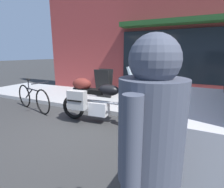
% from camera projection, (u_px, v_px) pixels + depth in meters
% --- Properties ---
extents(ground_plane, '(80.00, 80.00, 0.00)m').
position_uv_depth(ground_plane, '(82.00, 128.00, 3.95)').
color(ground_plane, '#2E2E2E').
extents(touring_motorcycle, '(2.18, 0.76, 1.39)m').
position_uv_depth(touring_motorcycle, '(95.00, 99.00, 4.16)').
color(touring_motorcycle, black).
rests_on(touring_motorcycle, ground_plane).
extents(parked_bicycle, '(1.76, 0.61, 0.95)m').
position_uv_depth(parked_bicycle, '(33.00, 98.00, 5.15)').
color(parked_bicycle, black).
rests_on(parked_bicycle, ground_plane).
extents(pedestrian_walking, '(0.44, 0.55, 1.75)m').
position_uv_depth(pedestrian_walking, '(150.00, 146.00, 1.04)').
color(pedestrian_walking, '#252525').
rests_on(pedestrian_walking, ground_plane).
extents(sandwich_board_sign, '(0.55, 0.42, 1.00)m').
position_uv_depth(sandwich_board_sign, '(104.00, 83.00, 6.20)').
color(sandwich_board_sign, black).
rests_on(sandwich_board_sign, sidewalk_curb).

